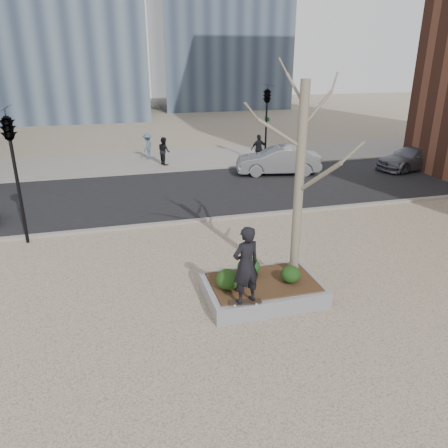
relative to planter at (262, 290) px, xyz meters
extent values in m
plane|color=tan|center=(-1.00, 0.00, -0.23)|extent=(120.00, 120.00, 0.00)
cube|color=black|center=(-1.00, 10.00, -0.21)|extent=(60.00, 8.00, 0.02)
cube|color=gray|center=(-1.00, 17.00, -0.21)|extent=(60.00, 6.00, 0.02)
cube|color=gray|center=(0.00, 0.00, 0.00)|extent=(3.00, 2.00, 0.45)
cube|color=#382314|center=(0.00, 0.00, 0.25)|extent=(2.70, 1.70, 0.04)
ellipsoid|color=#193611|center=(-0.98, -0.12, 0.52)|extent=(0.61, 0.61, 0.52)
ellipsoid|color=#103414|center=(-0.26, 0.39, 0.52)|extent=(0.61, 0.61, 0.52)
ellipsoid|color=#183511|center=(0.67, -0.23, 0.49)|extent=(0.52, 0.52, 0.45)
imported|color=black|center=(-0.77, -0.88, 1.25)|extent=(0.79, 0.62, 1.91)
imported|color=gray|center=(5.27, 12.02, 0.53)|extent=(4.66, 2.44, 1.46)
imported|color=#585A64|center=(12.93, 11.03, 0.42)|extent=(4.57, 2.51, 1.25)
imported|color=black|center=(-0.32, 15.82, 0.60)|extent=(0.80, 0.92, 1.60)
imported|color=#435E78|center=(-1.09, 17.59, 0.58)|extent=(0.96, 1.17, 1.57)
imported|color=black|center=(5.17, 14.79, 0.63)|extent=(1.01, 0.48, 1.67)
camera|label=1|loc=(-3.65, -9.45, 5.75)|focal=35.00mm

